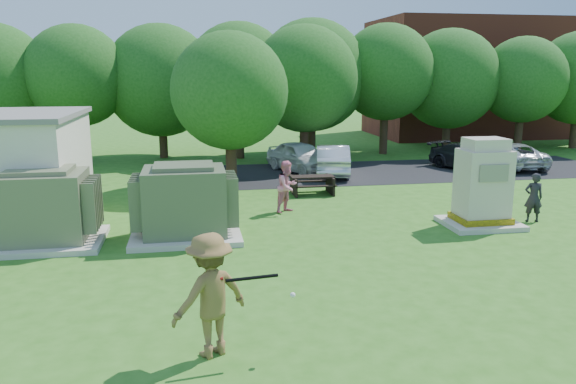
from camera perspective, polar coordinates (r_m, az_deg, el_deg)
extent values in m
plane|color=#2D6619|center=(12.01, 3.35, -10.11)|extent=(120.00, 120.00, 0.00)
cube|color=maroon|center=(43.05, 19.00, 10.87)|extent=(15.00, 8.00, 8.00)
cube|color=#232326|center=(26.52, 11.44, 2.12)|extent=(20.00, 6.00, 0.01)
cube|color=beige|center=(16.42, -23.37, -4.65)|extent=(3.00, 2.40, 0.15)
cube|color=#61684A|center=(16.18, -23.66, -1.34)|extent=(2.20, 1.80, 1.80)
cube|color=#61684A|center=(15.99, -23.95, 2.01)|extent=(1.60, 1.30, 0.12)
cube|color=#61684A|center=(15.91, -19.22, -1.11)|extent=(0.32, 1.50, 1.35)
cube|color=beige|center=(15.94, -10.30, -4.30)|extent=(3.00, 2.40, 0.15)
cube|color=#515C40|center=(15.70, -10.44, -0.88)|extent=(2.20, 1.80, 1.80)
cube|color=#515C40|center=(15.51, -10.58, 2.57)|extent=(1.60, 1.30, 0.12)
cube|color=#515C40|center=(15.76, -15.06, -0.96)|extent=(0.32, 1.50, 1.35)
cube|color=#515C40|center=(15.73, -5.82, -0.62)|extent=(0.32, 1.50, 1.35)
cube|color=beige|center=(17.81, 18.91, -3.03)|extent=(2.17, 1.77, 0.15)
cube|color=yellow|center=(17.77, 18.95, -2.52)|extent=(1.53, 1.23, 0.18)
cube|color=beige|center=(17.53, 19.19, 0.87)|extent=(1.38, 1.08, 1.97)
cube|color=beige|center=(17.36, 19.46, 4.62)|extent=(1.13, 0.89, 0.34)
cube|color=gray|center=(16.98, 20.20, 1.80)|extent=(0.89, 0.04, 0.49)
cube|color=black|center=(21.03, 2.48, 1.57)|extent=(1.62, 0.63, 0.05)
cube|color=black|center=(21.55, 2.19, 1.11)|extent=(1.62, 0.23, 0.05)
cube|color=black|center=(20.60, 2.77, 0.58)|extent=(1.62, 0.23, 0.05)
cube|color=black|center=(20.95, 0.59, 0.61)|extent=(0.07, 1.22, 0.67)
cube|color=black|center=(21.25, 4.32, 0.74)|extent=(0.07, 1.22, 0.67)
imported|color=brown|center=(9.25, -7.91, -10.34)|extent=(1.54, 1.31, 2.06)
imported|color=black|center=(18.72, 23.68, -0.51)|extent=(0.63, 0.49, 1.52)
imported|color=pink|center=(18.29, -0.07, 0.55)|extent=(1.05, 1.02, 1.70)
imported|color=silver|center=(25.65, 1.30, 3.59)|extent=(3.02, 4.39, 1.39)
imported|color=silver|center=(25.07, 4.55, 3.29)|extent=(2.28, 4.27, 1.34)
imported|color=black|center=(27.52, 18.03, 3.38)|extent=(3.21, 4.45, 1.20)
imported|color=silver|center=(28.88, 21.61, 3.50)|extent=(2.07, 4.31, 1.18)
cylinder|color=black|center=(9.00, -3.68, -8.71)|extent=(0.85, 0.16, 0.06)
cylinder|color=maroon|center=(8.99, -7.34, -8.79)|extent=(0.23, 0.09, 0.06)
sphere|color=white|center=(9.18, 0.49, -10.43)|extent=(0.09, 0.09, 0.09)
cylinder|color=#47301E|center=(31.81, -27.18, 4.85)|extent=(0.44, 0.44, 2.40)
cylinder|color=#47301E|center=(30.25, -20.27, 5.51)|extent=(0.44, 0.44, 2.80)
sphere|color=#235B1C|center=(30.09, -20.69, 10.99)|extent=(5.00, 5.00, 5.00)
cylinder|color=#47301E|center=(30.62, -12.57, 5.57)|extent=(0.44, 0.44, 2.30)
sphere|color=#235B1C|center=(30.43, -12.83, 10.98)|extent=(5.80, 5.80, 5.80)
cylinder|color=#47301E|center=(29.79, -4.91, 6.03)|extent=(0.44, 0.44, 2.70)
sphere|color=#235B1C|center=(29.61, -5.02, 11.75)|extent=(5.40, 5.40, 5.40)
cylinder|color=#47301E|center=(30.99, 2.42, 6.12)|extent=(0.44, 0.44, 2.50)
sphere|color=#235B1C|center=(30.81, 2.47, 11.77)|extent=(6.00, 6.00, 6.00)
cylinder|color=#47301E|center=(31.68, 9.71, 6.45)|extent=(0.44, 0.44, 2.90)
sphere|color=#235B1C|center=(31.53, 9.91, 11.90)|extent=(5.20, 5.20, 5.20)
cylinder|color=#47301E|center=(33.80, 15.79, 6.10)|extent=(0.44, 0.44, 2.40)
sphere|color=#235B1C|center=(33.63, 16.08, 10.98)|extent=(5.60, 5.60, 5.60)
cylinder|color=#47301E|center=(34.94, 22.40, 5.99)|extent=(0.44, 0.44, 2.60)
sphere|color=#235B1C|center=(34.79, 22.77, 10.47)|extent=(4.80, 4.80, 4.80)
cylinder|color=#47301E|center=(37.70, 27.09, 5.89)|extent=(0.44, 0.44, 2.50)
cylinder|color=#47301E|center=(22.61, -5.80, 3.64)|extent=(0.44, 0.44, 2.40)
sphere|color=#235B1C|center=(22.37, -5.94, 10.19)|extent=(4.60, 4.60, 4.60)
cylinder|color=#47301E|center=(28.06, 1.64, 5.58)|extent=(0.44, 0.44, 2.60)
sphere|color=#235B1C|center=(27.87, 1.67, 11.43)|extent=(5.20, 5.20, 5.20)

